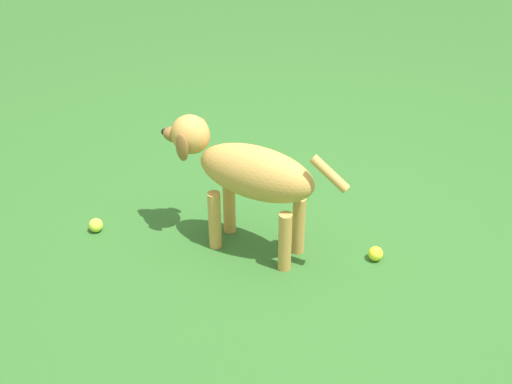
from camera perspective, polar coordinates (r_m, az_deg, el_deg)
ground at (r=3.01m, az=4.18°, el=-5.78°), size 14.00×14.00×0.00m
dog at (r=2.86m, az=-0.92°, el=1.72°), size 0.72×0.59×0.60m
tennis_ball_0 at (r=3.24m, az=-13.42°, el=-2.75°), size 0.07×0.07×0.07m
tennis_ball_1 at (r=3.03m, az=10.10°, el=-5.16°), size 0.07×0.07×0.07m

